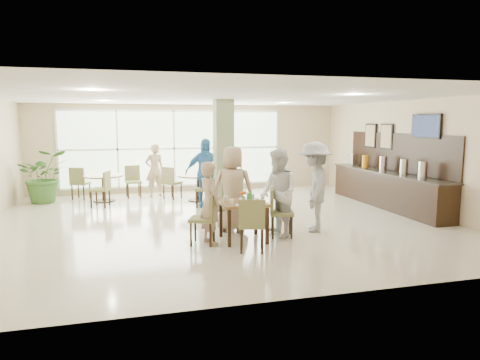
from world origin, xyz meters
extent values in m
plane|color=beige|center=(0.00, 0.00, 0.00)|extent=(10.00, 10.00, 0.00)
plane|color=white|center=(0.00, 0.00, 2.80)|extent=(10.00, 10.00, 0.00)
plane|color=beige|center=(0.00, 4.50, 1.40)|extent=(10.00, 0.00, 10.00)
plane|color=beige|center=(0.00, -4.50, 1.40)|extent=(10.00, 0.00, 10.00)
plane|color=beige|center=(5.00, 0.00, 1.40)|extent=(0.00, 9.00, 9.00)
plane|color=silver|center=(-0.50, 4.47, 1.40)|extent=(7.00, 0.00, 7.00)
cube|color=#79835B|center=(0.40, 1.20, 1.40)|extent=(0.45, 0.45, 2.80)
cube|color=brown|center=(0.14, -1.69, 0.72)|extent=(0.86, 0.86, 0.05)
cube|color=black|center=(-0.23, -2.05, 0.35)|extent=(0.06, 0.06, 0.70)
cube|color=black|center=(0.50, -2.05, 0.35)|extent=(0.06, 0.06, 0.70)
cube|color=black|center=(-0.23, -1.32, 0.35)|extent=(0.06, 0.06, 0.70)
cube|color=black|center=(0.50, -1.32, 0.35)|extent=(0.06, 0.06, 0.70)
cylinder|color=brown|center=(-2.64, 3.25, 0.73)|extent=(1.13, 1.13, 0.04)
cylinder|color=black|center=(-2.64, 3.25, 0.35)|extent=(0.10, 0.10, 0.71)
cylinder|color=black|center=(-2.64, 3.25, 0.01)|extent=(0.60, 0.60, 0.03)
cylinder|color=brown|center=(-0.02, 2.67, 0.73)|extent=(1.19, 1.19, 0.04)
cylinder|color=black|center=(-0.02, 2.67, 0.35)|extent=(0.10, 0.10, 0.71)
cylinder|color=black|center=(-0.02, 2.67, 0.01)|extent=(0.60, 0.60, 0.03)
cylinder|color=white|center=(0.38, -1.46, 0.80)|extent=(0.08, 0.08, 0.10)
cylinder|color=white|center=(-0.15, -1.91, 0.80)|extent=(0.08, 0.08, 0.10)
cylinder|color=white|center=(-0.18, -1.53, 0.80)|extent=(0.08, 0.08, 0.10)
cylinder|color=white|center=(0.34, -1.95, 0.80)|extent=(0.08, 0.08, 0.10)
cylinder|color=white|center=(0.00, -2.02, 0.76)|extent=(0.20, 0.20, 0.01)
cylinder|color=white|center=(0.21, -1.44, 0.76)|extent=(0.20, 0.20, 0.01)
cylinder|color=white|center=(0.40, -1.71, 0.76)|extent=(0.20, 0.20, 0.01)
cylinder|color=#99B27F|center=(0.14, -1.69, 0.81)|extent=(0.07, 0.07, 0.12)
sphere|color=#FF5F15|center=(0.17, -1.69, 0.92)|extent=(0.07, 0.07, 0.07)
sphere|color=#FF5F15|center=(0.12, -1.66, 0.92)|extent=(0.07, 0.07, 0.07)
sphere|color=#FF5F15|center=(0.12, -1.71, 0.92)|extent=(0.07, 0.07, 0.07)
cube|color=green|center=(0.29, -1.59, 0.82)|extent=(0.10, 0.02, 0.15)
cube|color=black|center=(4.68, 0.50, 0.45)|extent=(0.60, 4.60, 0.90)
cube|color=black|center=(4.68, 0.50, 0.92)|extent=(0.64, 4.70, 0.04)
cube|color=black|center=(4.97, 0.50, 1.45)|extent=(0.04, 4.60, 1.00)
cylinder|color=silver|center=(4.68, -0.90, 1.14)|extent=(0.20, 0.20, 0.40)
cylinder|color=silver|center=(4.68, -0.20, 1.14)|extent=(0.20, 0.20, 0.40)
cylinder|color=silver|center=(4.68, 0.70, 1.14)|extent=(0.20, 0.20, 0.40)
cylinder|color=orange|center=(4.68, 1.60, 1.12)|extent=(0.18, 0.18, 0.36)
cube|color=silver|center=(4.68, 2.30, 1.12)|extent=(0.18, 0.30, 0.36)
cube|color=black|center=(4.94, -0.60, 2.15)|extent=(0.06, 1.00, 0.58)
cube|color=#7F99CC|center=(4.92, -0.60, 2.15)|extent=(0.01, 0.92, 0.50)
cube|color=black|center=(4.95, 1.00, 1.85)|extent=(0.04, 0.55, 0.70)
cube|color=olive|center=(4.92, 1.00, 1.85)|extent=(0.01, 0.47, 0.62)
cube|color=black|center=(4.95, 1.80, 1.85)|extent=(0.04, 0.55, 0.70)
cube|color=olive|center=(4.92, 1.80, 1.85)|extent=(0.01, 0.47, 0.62)
imported|color=#386A2A|center=(-4.23, 3.51, 0.74)|extent=(1.61, 1.61, 1.49)
imported|color=tan|center=(-0.52, -1.74, 0.77)|extent=(0.52, 0.65, 1.54)
imported|color=tan|center=(0.12, -0.94, 0.89)|extent=(0.98, 0.77, 1.77)
imported|color=white|center=(0.87, -1.59, 0.87)|extent=(0.76, 0.92, 1.74)
imported|color=#9D9D9F|center=(1.74, -1.37, 0.93)|extent=(1.13, 1.38, 1.86)
imported|color=#3F80BF|center=(0.02, 1.77, 0.91)|extent=(1.08, 0.64, 1.82)
imported|color=white|center=(0.82, 2.66, 0.85)|extent=(0.83, 1.64, 1.70)
imported|color=tan|center=(-1.18, 3.71, 0.80)|extent=(0.66, 0.51, 1.60)
camera|label=1|loc=(-1.95, -9.36, 2.25)|focal=32.00mm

